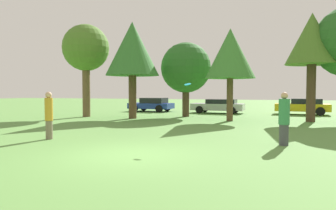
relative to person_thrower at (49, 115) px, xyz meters
name	(u,v)px	position (x,y,z in m)	size (l,w,h in m)	color
ground_plane	(128,155)	(4.13, -1.74, -0.93)	(120.00, 120.00, 0.00)	#5B8E42
person_thrower	(49,115)	(0.00, 0.00, 0.00)	(0.30, 0.30, 1.80)	#726651
person_catcher	(284,119)	(8.39, 1.35, -0.03)	(0.36, 0.36, 1.78)	#3F3F47
frisbee	(188,84)	(5.24, 0.66, 1.12)	(0.24, 0.23, 0.11)	#19B2D8
tree_0	(86,49)	(-4.51, 9.45, 3.87)	(3.27, 3.27, 6.52)	brown
tree_1	(132,49)	(-0.78, 9.18, 3.65)	(3.54, 3.54, 6.40)	brown
tree_2	(186,68)	(2.20, 11.75, 2.53)	(3.57, 3.57, 5.27)	#473323
tree_3	(230,54)	(5.60, 9.40, 3.13)	(3.01, 3.01, 5.61)	brown
tree_4	(312,40)	(10.23, 10.47, 3.88)	(3.03, 3.03, 6.44)	#473323
parked_car_blue	(152,104)	(-2.14, 16.23, -0.29)	(3.92, 2.25, 1.23)	#1E389E
parked_car_silver	(219,106)	(3.88, 15.94, -0.31)	(4.34, 2.11, 1.16)	#B2B2B7
parked_car_yellow	(303,106)	(10.35, 16.52, -0.27)	(4.05, 2.22, 1.24)	gold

